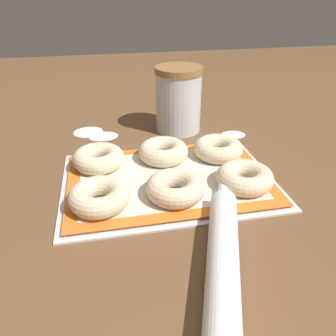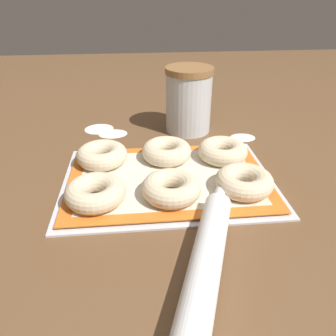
# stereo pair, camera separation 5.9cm
# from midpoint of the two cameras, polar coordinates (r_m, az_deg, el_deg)

# --- Properties ---
(ground_plane) EXTENTS (2.80, 2.80, 0.00)m
(ground_plane) POSITION_cam_midpoint_polar(r_m,az_deg,el_deg) (0.69, 1.05, -2.47)
(ground_plane) COLOR brown
(baking_tray) EXTENTS (0.44, 0.31, 0.01)m
(baking_tray) POSITION_cam_midpoint_polar(r_m,az_deg,el_deg) (0.69, 2.42, -1.97)
(baking_tray) COLOR silver
(baking_tray) RESTS_ON ground_plane
(baking_mat) EXTENTS (0.42, 0.29, 0.00)m
(baking_mat) POSITION_cam_midpoint_polar(r_m,az_deg,el_deg) (0.69, 2.43, -1.59)
(baking_mat) COLOR orange
(baking_mat) RESTS_ON baking_tray
(bagel_front_left) EXTENTS (0.11, 0.11, 0.04)m
(bagel_front_left) POSITION_cam_midpoint_polar(r_m,az_deg,el_deg) (0.61, -9.87, -4.28)
(bagel_front_left) COLOR beige
(bagel_front_left) RESTS_ON baking_mat
(bagel_front_center) EXTENTS (0.11, 0.11, 0.04)m
(bagel_front_center) POSITION_cam_midpoint_polar(r_m,az_deg,el_deg) (0.62, 3.33, -3.53)
(bagel_front_center) COLOR beige
(bagel_front_center) RESTS_ON baking_mat
(bagel_front_right) EXTENTS (0.11, 0.11, 0.04)m
(bagel_front_right) POSITION_cam_midpoint_polar(r_m,az_deg,el_deg) (0.66, 15.63, -2.35)
(bagel_front_right) COLOR beige
(bagel_front_right) RESTS_ON baking_mat
(bagel_back_left) EXTENTS (0.11, 0.11, 0.04)m
(bagel_back_left) POSITION_cam_midpoint_polar(r_m,az_deg,el_deg) (0.74, -9.22, 2.20)
(bagel_back_left) COLOR beige
(bagel_back_left) RESTS_ON baking_mat
(bagel_back_center) EXTENTS (0.11, 0.11, 0.04)m
(bagel_back_center) POSITION_cam_midpoint_polar(r_m,az_deg,el_deg) (0.75, 2.01, 2.90)
(bagel_back_center) COLOR beige
(bagel_back_center) RESTS_ON baking_mat
(bagel_back_right) EXTENTS (0.11, 0.11, 0.04)m
(bagel_back_right) POSITION_cam_midpoint_polar(r_m,az_deg,el_deg) (0.76, 11.68, 2.88)
(bagel_back_right) COLOR beige
(bagel_back_right) RESTS_ON baking_mat
(flour_canister) EXTENTS (0.13, 0.13, 0.18)m
(flour_canister) POSITION_cam_midpoint_polar(r_m,az_deg,el_deg) (0.91, 5.48, 11.70)
(flour_canister) COLOR silver
(flour_canister) RESTS_ON ground_plane
(rolling_pin) EXTENTS (0.15, 0.37, 0.05)m
(rolling_pin) POSITION_cam_midpoint_polar(r_m,az_deg,el_deg) (0.49, 10.24, -15.61)
(rolling_pin) COLOR silver
(rolling_pin) RESTS_ON ground_plane
(flour_patch_near) EXTENTS (0.07, 0.05, 0.00)m
(flour_patch_near) POSITION_cam_midpoint_polar(r_m,az_deg,el_deg) (0.92, 14.69, 5.18)
(flour_patch_near) COLOR white
(flour_patch_near) RESTS_ON ground_plane
(flour_patch_far) EXTENTS (0.08, 0.06, 0.00)m
(flour_patch_far) POSITION_cam_midpoint_polar(r_m,az_deg,el_deg) (0.92, -7.77, 5.96)
(flour_patch_far) COLOR white
(flour_patch_far) RESTS_ON ground_plane
(flour_patch_side) EXTENTS (0.08, 0.08, 0.00)m
(flour_patch_side) POSITION_cam_midpoint_polar(r_m,az_deg,el_deg) (0.96, -10.20, 6.74)
(flour_patch_side) COLOR white
(flour_patch_side) RESTS_ON ground_plane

